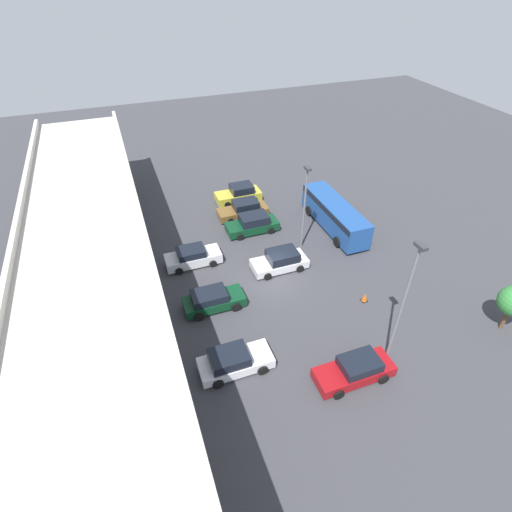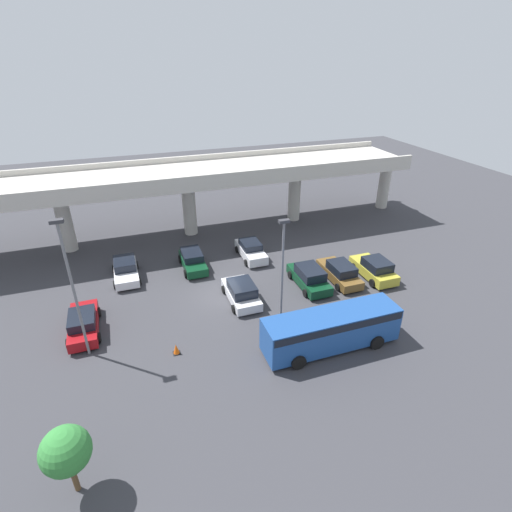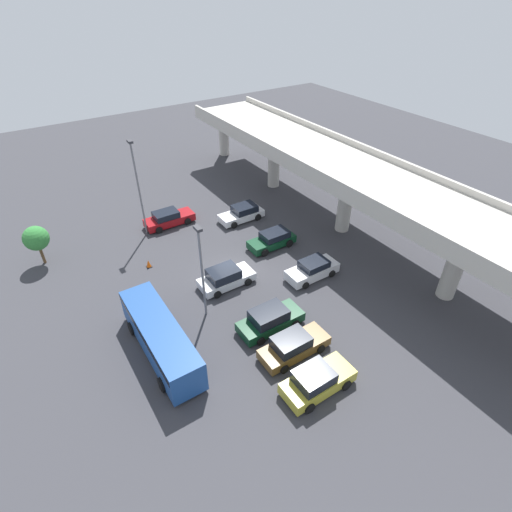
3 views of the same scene
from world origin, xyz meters
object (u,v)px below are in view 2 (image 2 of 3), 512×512
parked_car_3 (241,292)px  parked_car_2 (193,260)px  lamp_post_near_aisle (283,262)px  parked_car_7 (374,269)px  traffic_cone (176,349)px  parked_car_0 (83,323)px  tree_front_left (66,451)px  parked_car_6 (340,272)px  parked_car_4 (251,250)px  shuttle_bus (331,327)px  parked_car_1 (126,270)px  lamp_post_mid_lot (72,282)px  parked_car_5 (309,277)px

parked_car_3 → parked_car_2: bearing=21.4°
parked_car_3 → lamp_post_near_aisle: (2.03, -2.80, 3.62)m
parked_car_3 → parked_car_7: bearing=-91.5°
traffic_cone → lamp_post_near_aisle: bearing=10.8°
parked_car_0 → tree_front_left: (0.01, -11.38, 1.76)m
parked_car_6 → tree_front_left: bearing=121.0°
parked_car_7 → parked_car_4: bearing=51.6°
tree_front_left → traffic_cone: bearing=53.1°
traffic_cone → shuttle_bus: bearing=-15.4°
shuttle_bus → tree_front_left: 15.47m
parked_car_1 → parked_car_0: bearing=-25.2°
lamp_post_mid_lot → parked_car_5: bearing=9.6°
parked_car_4 → lamp_post_mid_lot: size_ratio=0.49×
lamp_post_near_aisle → tree_front_left: bearing=-146.4°
parked_car_3 → lamp_post_mid_lot: bearing=103.2°
parked_car_3 → traffic_cone: (-5.58, -4.26, -0.40)m
parked_car_6 → lamp_post_near_aisle: (-6.40, -3.02, 3.64)m
parked_car_0 → parked_car_5: parked_car_5 is taller
shuttle_bus → parked_car_2: bearing=115.3°
shuttle_bus → lamp_post_near_aisle: bearing=112.7°
parked_car_0 → shuttle_bus: shuttle_bus is taller
lamp_post_mid_lot → tree_front_left: size_ratio=2.57×
parked_car_4 → parked_car_5: parked_car_5 is taller
parked_car_6 → shuttle_bus: 8.51m
shuttle_bus → lamp_post_mid_lot: size_ratio=0.97×
parked_car_1 → shuttle_bus: size_ratio=0.51×
shuttle_bus → traffic_cone: shuttle_bus is taller
parked_car_2 → lamp_post_mid_lot: (-8.27, -8.70, 4.49)m
parked_car_0 → lamp_post_near_aisle: size_ratio=0.65×
parked_car_1 → parked_car_5: size_ratio=0.95×
tree_front_left → traffic_cone: tree_front_left is taller
parked_car_2 → tree_front_left: tree_front_left is taller
parked_car_2 → parked_car_4: size_ratio=0.97×
parked_car_1 → parked_car_6: bearing=69.3°
parked_car_3 → shuttle_bus: bearing=-151.4°
parked_car_7 → parked_car_1: bearing=70.9°
parked_car_6 → parked_car_0: bearing=90.9°
shuttle_bus → parked_car_5: bearing=74.3°
tree_front_left → parked_car_3: bearing=46.2°
parked_car_0 → lamp_post_mid_lot: lamp_post_mid_lot is taller
parked_car_5 → tree_front_left: tree_front_left is taller
parked_car_2 → tree_front_left: 19.72m
traffic_cone → parked_car_0: bearing=142.5°
parked_car_5 → parked_car_3: bearing=92.7°
parked_car_3 → parked_car_6: (8.44, 0.21, -0.01)m
parked_car_5 → lamp_post_near_aisle: size_ratio=0.63×
parked_car_1 → parked_car_4: size_ratio=1.01×
parked_car_6 → lamp_post_mid_lot: (-19.14, -2.72, 4.49)m
parked_car_0 → parked_car_2: 10.64m
parked_car_1 → tree_front_left: size_ratio=1.27×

